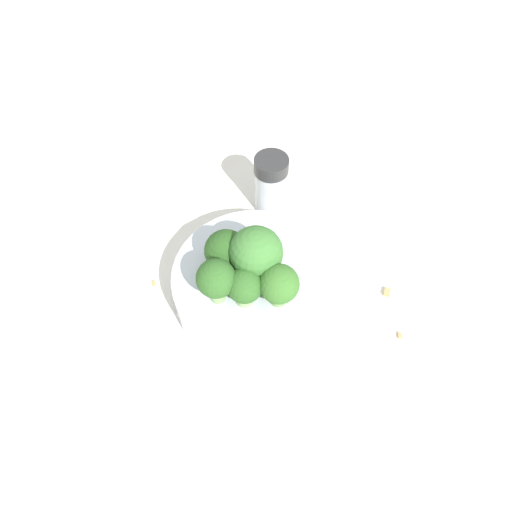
# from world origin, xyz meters

# --- Properties ---
(ground_plane) EXTENTS (3.00, 3.00, 0.00)m
(ground_plane) POSITION_xyz_m (0.00, 0.00, 0.00)
(ground_plane) COLOR silver
(bowl) EXTENTS (0.18, 0.18, 0.04)m
(bowl) POSITION_xyz_m (0.00, 0.00, 0.02)
(bowl) COLOR silver
(bowl) RESTS_ON ground_plane
(broccoli_floret_0) EXTENTS (0.05, 0.05, 0.07)m
(broccoli_floret_0) POSITION_xyz_m (0.00, 0.00, 0.08)
(broccoli_floret_0) COLOR #84AD66
(broccoli_floret_0) RESTS_ON bowl
(broccoli_floret_1) EXTENTS (0.04, 0.04, 0.06)m
(broccoli_floret_1) POSITION_xyz_m (0.04, 0.03, 0.08)
(broccoli_floret_1) COLOR #84AD66
(broccoli_floret_1) RESTS_ON bowl
(broccoli_floret_2) EXTENTS (0.04, 0.04, 0.05)m
(broccoli_floret_2) POSITION_xyz_m (0.01, 0.03, 0.07)
(broccoli_floret_2) COLOR #8EB770
(broccoli_floret_2) RESTS_ON bowl
(broccoli_floret_3) EXTENTS (0.04, 0.04, 0.05)m
(broccoli_floret_3) POSITION_xyz_m (-0.02, 0.03, 0.07)
(broccoli_floret_3) COLOR #7A9E5B
(broccoli_floret_3) RESTS_ON bowl
(broccoli_floret_4) EXTENTS (0.05, 0.05, 0.05)m
(broccoli_floret_4) POSITION_xyz_m (0.03, -0.01, 0.07)
(broccoli_floret_4) COLOR #7A9E5B
(broccoli_floret_4) RESTS_ON bowl
(pepper_shaker) EXTENTS (0.04, 0.04, 0.08)m
(pepper_shaker) POSITION_xyz_m (-0.01, -0.13, 0.04)
(pepper_shaker) COLOR silver
(pepper_shaker) RESTS_ON ground_plane
(almond_crumb_0) EXTENTS (0.00, 0.01, 0.01)m
(almond_crumb_0) POSITION_xyz_m (-0.16, 0.04, 0.00)
(almond_crumb_0) COLOR tan
(almond_crumb_0) RESTS_ON ground_plane
(almond_crumb_1) EXTENTS (0.01, 0.01, 0.01)m
(almond_crumb_1) POSITION_xyz_m (-0.15, -0.01, 0.00)
(almond_crumb_1) COLOR tan
(almond_crumb_1) RESTS_ON ground_plane
(almond_crumb_2) EXTENTS (0.01, 0.01, 0.01)m
(almond_crumb_2) POSITION_xyz_m (0.12, -0.01, 0.00)
(almond_crumb_2) COLOR tan
(almond_crumb_2) RESTS_ON ground_plane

